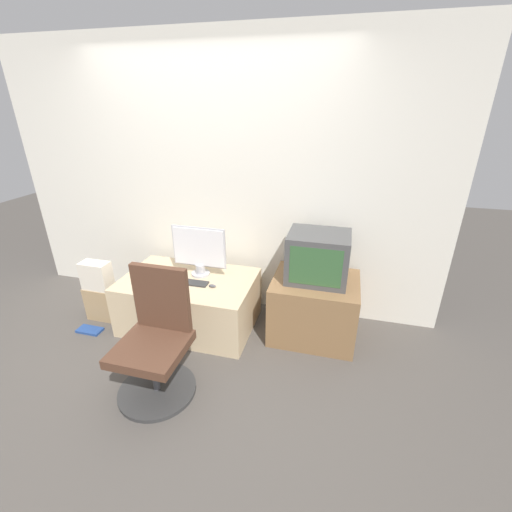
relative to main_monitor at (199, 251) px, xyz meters
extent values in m
plane|color=#4C4742|center=(0.04, -0.90, -0.75)|extent=(12.00, 12.00, 0.00)
cube|color=silver|center=(0.04, 0.43, 0.55)|extent=(4.40, 0.05, 2.60)
cube|color=#CCB289|center=(-0.08, -0.11, -0.50)|extent=(1.23, 0.78, 0.50)
cube|color=olive|center=(1.09, 0.03, -0.46)|extent=(0.76, 0.63, 0.57)
cylinder|color=#B2B2B7|center=(0.00, 0.00, -0.24)|extent=(0.18, 0.18, 0.02)
cylinder|color=#B2B2B7|center=(0.00, 0.00, -0.18)|extent=(0.09, 0.09, 0.08)
cube|color=#B2B2B7|center=(0.00, 0.00, 0.04)|extent=(0.52, 0.01, 0.39)
cube|color=silver|center=(0.00, 0.00, 0.04)|extent=(0.49, 0.02, 0.36)
cube|color=#2D2D2D|center=(-0.03, -0.19, -0.24)|extent=(0.35, 0.10, 0.01)
ellipsoid|color=#4C4C51|center=(0.20, -0.21, -0.23)|extent=(0.07, 0.03, 0.03)
cube|color=#474747|center=(1.09, 0.06, 0.04)|extent=(0.52, 0.43, 0.43)
cube|color=#335B33|center=(1.09, -0.15, 0.04)|extent=(0.43, 0.01, 0.33)
cylinder|color=#333333|center=(0.03, -1.00, -0.73)|extent=(0.58, 0.58, 0.03)
cylinder|color=#4C4C51|center=(0.03, -1.00, -0.54)|extent=(0.05, 0.05, 0.34)
cube|color=#513323|center=(0.03, -1.00, -0.34)|extent=(0.48, 0.48, 0.07)
cube|color=#513323|center=(0.03, -0.78, -0.04)|extent=(0.43, 0.05, 0.52)
cube|color=#A3845B|center=(-0.98, -0.25, -0.57)|extent=(0.30, 0.16, 0.34)
cube|color=beige|center=(-0.98, -0.25, -0.26)|extent=(0.28, 0.15, 0.28)
cube|color=navy|center=(-0.97, -0.49, -0.73)|extent=(0.24, 0.12, 0.02)
camera|label=1|loc=(1.26, -2.69, 1.27)|focal=24.00mm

